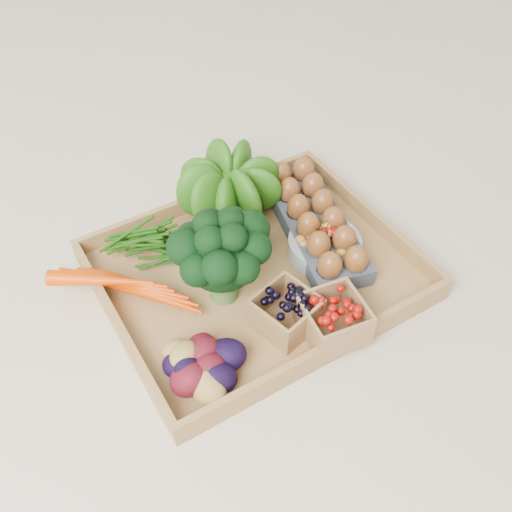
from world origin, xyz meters
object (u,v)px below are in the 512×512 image
egg_carton (314,226)px  tray (256,275)px  broccoli (222,270)px  cherry_bowl (324,247)px

egg_carton → tray: bearing=-154.5°
tray → egg_carton: 0.16m
broccoli → cherry_bowl: (0.22, -0.01, -0.05)m
cherry_bowl → egg_carton: 0.06m
cherry_bowl → egg_carton: size_ratio=0.43×
broccoli → egg_carton: 0.24m
broccoli → cherry_bowl: 0.22m
broccoli → cherry_bowl: bearing=-2.5°
cherry_bowl → egg_carton: (0.02, 0.06, 0.00)m
cherry_bowl → egg_carton: same height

